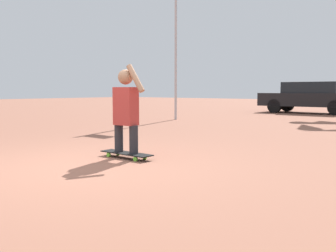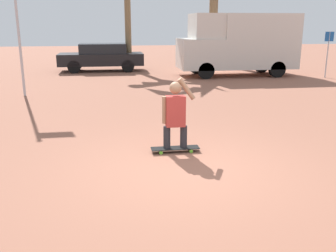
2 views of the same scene
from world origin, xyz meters
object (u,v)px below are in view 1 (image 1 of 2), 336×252
Objects in this scene: person_skateboarder at (126,107)px; flagpole at (177,31)px; skateboard at (126,154)px; parked_car_black at (310,97)px.

flagpole is (-4.24, 6.86, 2.43)m from person_skateboarder.
parked_car_black reaches higher than skateboard.
flagpole is (-4.24, 6.86, 3.18)m from skateboard.
person_skateboarder is 8.42m from flagpole.
parked_car_black is at bearing 96.74° from skateboard.
person_skateboarder is at bearing -58.27° from flagpole.
person_skateboarder is at bearing -83.27° from parked_car_black.
skateboard is 8.67m from flagpole.
person_skateboarder is 0.31× the size of parked_car_black.
person_skateboarder is at bearing -180.00° from skateboard.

